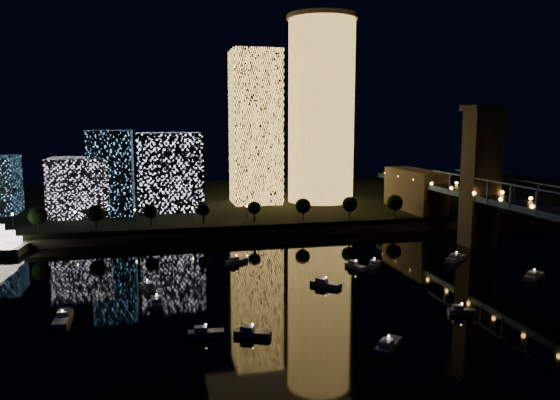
{
  "coord_description": "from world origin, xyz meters",
  "views": [
    {
      "loc": [
        -47.13,
        -122.09,
        44.72
      ],
      "look_at": [
        -7.01,
        55.0,
        18.18
      ],
      "focal_mm": 35.0,
      "sensor_mm": 36.0,
      "label": 1
    }
  ],
  "objects": [
    {
      "name": "ground",
      "position": [
        0.0,
        0.0,
        0.0
      ],
      "size": [
        520.0,
        520.0,
        0.0
      ],
      "primitive_type": "plane",
      "color": "black",
      "rests_on": "ground"
    },
    {
      "name": "far_bank",
      "position": [
        0.0,
        160.0,
        2.5
      ],
      "size": [
        420.0,
        160.0,
        5.0
      ],
      "primitive_type": "cube",
      "color": "black",
      "rests_on": "ground"
    },
    {
      "name": "seawall",
      "position": [
        0.0,
        82.0,
        1.5
      ],
      "size": [
        420.0,
        6.0,
        3.0
      ],
      "primitive_type": "cube",
      "color": "#6B5E4C",
      "rests_on": "ground"
    },
    {
      "name": "tower_cylindrical",
      "position": [
        31.82,
        135.53,
        49.76
      ],
      "size": [
        34.0,
        34.0,
        89.27
      ],
      "color": "gold",
      "rests_on": "far_bank"
    },
    {
      "name": "tower_rectangular",
      "position": [
        -0.38,
        137.67,
        41.27
      ],
      "size": [
        22.8,
        22.8,
        72.54
      ],
      "primitive_type": "cube",
      "color": "gold",
      "rests_on": "far_bank"
    },
    {
      "name": "midrise_blocks",
      "position": [
        -66.4,
        123.29,
        20.55
      ],
      "size": [
        96.08,
        33.31,
        35.67
      ],
      "color": "white",
      "rests_on": "far_bank"
    },
    {
      "name": "motorboats",
      "position": [
        -9.22,
        9.62,
        0.81
      ],
      "size": [
        132.09,
        78.81,
        2.78
      ],
      "color": "silver",
      "rests_on": "ground"
    },
    {
      "name": "esplanade_trees",
      "position": [
        -29.71,
        88.0,
        10.47
      ],
      "size": [
        166.38,
        6.89,
        8.94
      ],
      "color": "black",
      "rests_on": "far_bank"
    },
    {
      "name": "street_lamps",
      "position": [
        -34.0,
        94.0,
        9.02
      ],
      "size": [
        132.7,
        0.7,
        5.65
      ],
      "color": "black",
      "rests_on": "far_bank"
    }
  ]
}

